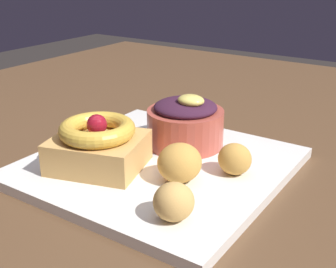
# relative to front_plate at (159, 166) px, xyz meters

# --- Properties ---
(dining_table) EXTENTS (1.21, 0.97, 0.73)m
(dining_table) POSITION_rel_front_plate_xyz_m (0.01, 0.19, -0.10)
(dining_table) COLOR brown
(dining_table) RESTS_ON ground_plane
(front_plate) EXTENTS (0.28, 0.28, 0.01)m
(front_plate) POSITION_rel_front_plate_xyz_m (0.00, 0.00, 0.00)
(front_plate) COLOR white
(front_plate) RESTS_ON dining_table
(cake_slice) EXTENTS (0.12, 0.11, 0.06)m
(cake_slice) POSITION_rel_front_plate_xyz_m (-0.05, -0.05, 0.03)
(cake_slice) COLOR tan
(cake_slice) RESTS_ON front_plate
(berry_ramekin) EXTENTS (0.10, 0.10, 0.07)m
(berry_ramekin) POSITION_rel_front_plate_xyz_m (-0.00, 0.06, 0.04)
(berry_ramekin) COLOR #B24C3D
(berry_ramekin) RESTS_ON front_plate
(fritter_front) EXTENTS (0.05, 0.05, 0.04)m
(fritter_front) POSITION_rel_front_plate_xyz_m (0.05, -0.03, 0.03)
(fritter_front) COLOR gold
(fritter_front) RESTS_ON front_plate
(fritter_middle) EXTENTS (0.04, 0.04, 0.04)m
(fritter_middle) POSITION_rel_front_plate_xyz_m (0.08, -0.10, 0.02)
(fritter_middle) COLOR tan
(fritter_middle) RESTS_ON front_plate
(fritter_back) EXTENTS (0.04, 0.04, 0.04)m
(fritter_back) POSITION_rel_front_plate_xyz_m (0.09, 0.02, 0.02)
(fritter_back) COLOR gold
(fritter_back) RESTS_ON front_plate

